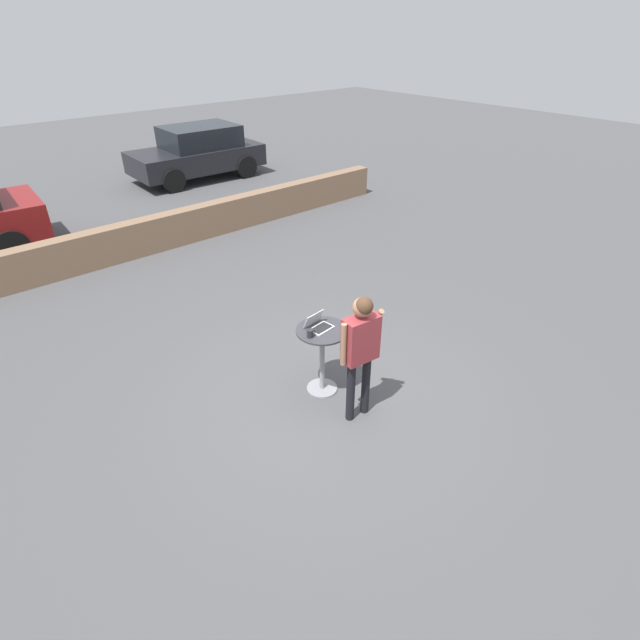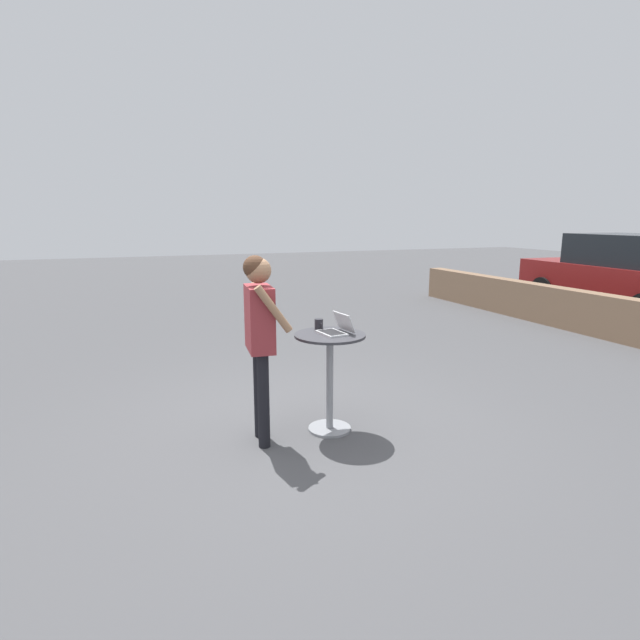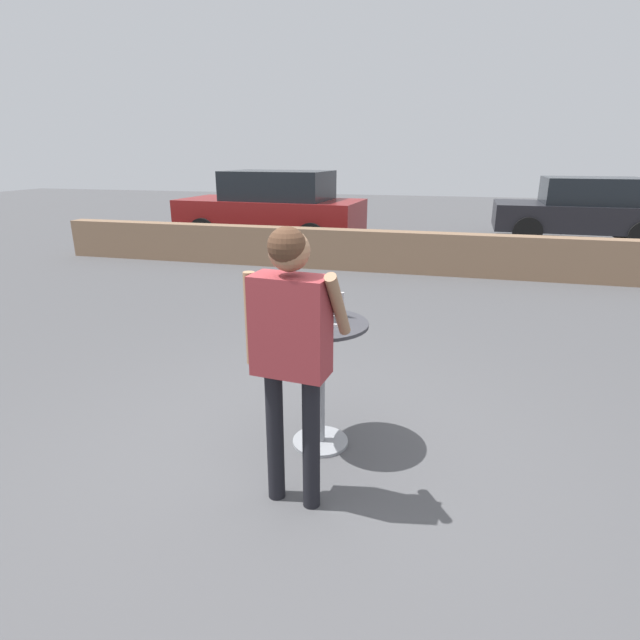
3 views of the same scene
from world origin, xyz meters
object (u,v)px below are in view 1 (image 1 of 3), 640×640
object	(u,v)px
cafe_table	(322,350)
parked_car_further_down	(198,152)
standing_person	(361,342)
coffee_mug	(310,333)
laptop	(319,325)

from	to	relation	value
cafe_table	parked_car_further_down	size ratio (longest dim) A/B	0.24
cafe_table	standing_person	xyz separation A→B (m)	(0.00, -0.70, 0.48)
coffee_mug	parked_car_further_down	bearing A→B (deg)	68.14
cafe_table	laptop	bearing A→B (deg)	94.71
laptop	coffee_mug	size ratio (longest dim) A/B	2.71
laptop	coffee_mug	xyz separation A→B (m)	(-0.22, -0.09, 0.01)
parked_car_further_down	coffee_mug	bearing A→B (deg)	-111.86
laptop	standing_person	distance (m)	0.78
laptop	standing_person	size ratio (longest dim) A/B	0.19
cafe_table	parked_car_further_down	xyz separation A→B (m)	(4.07, 10.68, 0.15)
standing_person	parked_car_further_down	bearing A→B (deg)	70.34
laptop	standing_person	world-z (taller)	standing_person
cafe_table	standing_person	bearing A→B (deg)	-89.95
cafe_table	parked_car_further_down	distance (m)	11.43
cafe_table	standing_person	size ratio (longest dim) A/B	0.56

